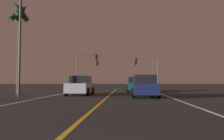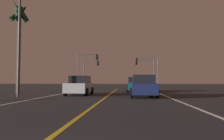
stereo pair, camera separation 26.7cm
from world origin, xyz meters
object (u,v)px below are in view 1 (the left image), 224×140
(traffic_light_near_right, at_px, (146,65))
(palm_tree_left_mid, at_px, (20,20))
(street_lamp_left_mid, at_px, (25,31))
(car_ahead_far, at_px, (135,85))
(traffic_light_near_left, at_px, (87,63))
(traffic_light_far_left, at_px, (91,67))
(car_oncoming, at_px, (80,86))
(car_lead_same_lane, at_px, (145,86))
(traffic_light_far_right, at_px, (144,67))

(traffic_light_near_right, bearing_deg, palm_tree_left_mid, 47.68)
(street_lamp_left_mid, bearing_deg, car_ahead_far, 46.30)
(traffic_light_near_left, bearing_deg, traffic_light_far_left, 92.46)
(car_ahead_far, bearing_deg, traffic_light_far_left, 26.89)
(car_ahead_far, xyz_separation_m, traffic_light_near_right, (2.15, 9.64, 2.95))
(car_oncoming, xyz_separation_m, traffic_light_far_left, (-2.54, 21.78, 2.98))
(traffic_light_near_left, xyz_separation_m, traffic_light_far_left, (-0.24, 5.50, -0.41))
(car_ahead_far, xyz_separation_m, car_lead_same_lane, (0.33, -8.81, 0.00))
(traffic_light_far_left, distance_m, street_lamp_left_mid, 24.60)
(car_lead_same_lane, distance_m, traffic_light_near_right, 18.77)
(car_oncoming, bearing_deg, traffic_light_near_left, -171.95)
(car_oncoming, xyz_separation_m, street_lamp_left_mid, (-3.83, -2.74, 4.36))
(car_oncoming, relative_size, traffic_light_far_right, 0.83)
(traffic_light_far_right, bearing_deg, traffic_light_far_left, 0.00)
(car_ahead_far, relative_size, street_lamp_left_mid, 0.52)
(traffic_light_far_left, height_order, palm_tree_left_mid, palm_tree_left_mid)
(car_oncoming, distance_m, car_ahead_far, 8.40)
(car_lead_same_lane, distance_m, traffic_light_far_right, 24.22)
(car_ahead_far, bearing_deg, traffic_light_near_right, -12.58)
(street_lamp_left_mid, bearing_deg, traffic_light_near_left, 85.40)
(car_lead_same_lane, distance_m, street_lamp_left_mid, 10.29)
(traffic_light_near_left, bearing_deg, car_ahead_far, -52.33)
(car_lead_same_lane, distance_m, traffic_light_near_left, 20.30)
(palm_tree_left_mid, bearing_deg, street_lamp_left_mid, -58.43)
(car_ahead_far, distance_m, traffic_light_near_left, 12.64)
(palm_tree_left_mid, bearing_deg, traffic_light_near_left, 74.92)
(palm_tree_left_mid, bearing_deg, traffic_light_far_left, 79.49)
(car_ahead_far, relative_size, palm_tree_left_mid, 0.47)
(car_lead_same_lane, bearing_deg, car_ahead_far, 2.15)
(car_ahead_far, height_order, palm_tree_left_mid, palm_tree_left_mid)
(car_ahead_far, relative_size, car_lead_same_lane, 1.00)
(car_oncoming, xyz_separation_m, car_ahead_far, (5.14, 6.65, 0.00))
(car_oncoming, relative_size, car_lead_same_lane, 1.00)
(car_lead_same_lane, xyz_separation_m, traffic_light_far_left, (-8.00, 23.95, 2.98))
(street_lamp_left_mid, distance_m, palm_tree_left_mid, 5.19)
(car_lead_same_lane, distance_m, traffic_light_far_left, 25.43)
(car_lead_same_lane, xyz_separation_m, traffic_light_far_right, (1.94, 23.95, 3.07))
(traffic_light_near_left, relative_size, palm_tree_left_mid, 0.62)
(car_oncoming, height_order, car_lead_same_lane, same)
(car_ahead_far, bearing_deg, traffic_light_near_left, 37.67)
(traffic_light_near_left, relative_size, traffic_light_far_right, 1.09)
(traffic_light_near_right, height_order, street_lamp_left_mid, street_lamp_left_mid)
(car_oncoming, height_order, street_lamp_left_mid, street_lamp_left_mid)
(traffic_light_near_right, relative_size, traffic_light_far_right, 0.96)
(car_ahead_far, height_order, traffic_light_near_right, traffic_light_near_right)
(car_lead_same_lane, distance_m, palm_tree_left_mid, 13.87)
(traffic_light_far_left, distance_m, palm_tree_left_mid, 21.08)
(street_lamp_left_mid, bearing_deg, traffic_light_near_right, 59.69)
(car_oncoming, distance_m, traffic_light_near_right, 18.08)
(car_ahead_far, bearing_deg, street_lamp_left_mid, 136.30)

